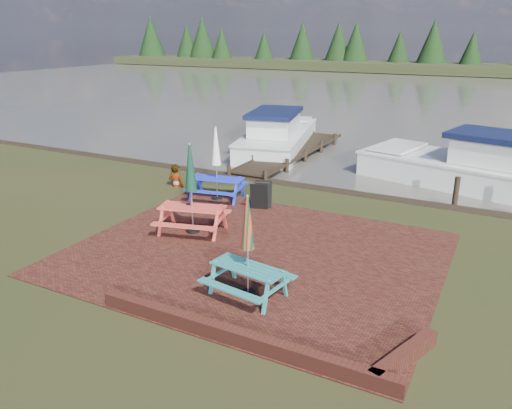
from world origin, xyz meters
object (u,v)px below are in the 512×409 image
object	(u,v)px
chalkboard	(261,195)
boat_jetty	(278,137)
boat_near	(482,170)
picnic_table_teal	(248,262)
jetty	(291,152)
picnic_table_red	(192,203)
picnic_table_blue	(217,175)
person	(175,165)

from	to	relation	value
chalkboard	boat_jetty	bearing A→B (deg)	93.15
boat_jetty	boat_near	distance (m)	9.57
boat_near	picnic_table_teal	bearing A→B (deg)	175.74
jetty	picnic_table_red	bearing A→B (deg)	-82.42
picnic_table_teal	jetty	xyz separation A→B (m)	(-4.35, 12.23, -0.67)
picnic_table_blue	picnic_table_red	bearing A→B (deg)	-82.49
jetty	boat_near	world-z (taller)	boat_near
picnic_table_teal	chalkboard	size ratio (longest dim) A/B	2.53
picnic_table_teal	picnic_table_red	world-z (taller)	picnic_table_red
picnic_table_red	chalkboard	distance (m)	2.79
chalkboard	boat_jetty	world-z (taller)	boat_jetty
picnic_table_teal	jetty	size ratio (longest dim) A/B	0.25
picnic_table_teal	boat_jetty	size ratio (longest dim) A/B	0.27
picnic_table_blue	boat_jetty	bearing A→B (deg)	90.17
picnic_table_blue	boat_jetty	size ratio (longest dim) A/B	0.30
picnic_table_red	boat_jetty	bearing A→B (deg)	88.54
picnic_table_blue	jetty	size ratio (longest dim) A/B	0.27
picnic_table_red	picnic_table_teal	bearing A→B (deg)	-52.84
picnic_table_teal	picnic_table_red	xyz separation A→B (m)	(-3.05, 2.39, 0.10)
boat_near	picnic_table_blue	bearing A→B (deg)	142.34
chalkboard	jetty	distance (m)	7.51
picnic_table_red	boat_near	distance (m)	11.22
chalkboard	boat_jetty	size ratio (longest dim) A/B	0.11
picnic_table_teal	boat_jetty	world-z (taller)	picnic_table_teal
boat_jetty	boat_near	xyz separation A→B (m)	(9.34, -2.12, 0.02)
picnic_table_blue	boat_jetty	distance (m)	8.44
picnic_table_blue	boat_near	distance (m)	9.84
boat_near	person	distance (m)	11.26
picnic_table_teal	chalkboard	world-z (taller)	picnic_table_teal
chalkboard	person	bearing A→B (deg)	150.72
picnic_table_red	person	xyz separation A→B (m)	(-3.02, 3.34, -0.05)
person	jetty	bearing A→B (deg)	-106.54
picnic_table_red	boat_jetty	size ratio (longest dim) A/B	0.31
picnic_table_teal	picnic_table_red	distance (m)	3.87
boat_jetty	chalkboard	bearing A→B (deg)	-81.27
person	picnic_table_teal	bearing A→B (deg)	134.82
picnic_table_teal	boat_near	distance (m)	11.95
boat_jetty	boat_near	world-z (taller)	boat_near
picnic_table_red	chalkboard	size ratio (longest dim) A/B	2.86
picnic_table_teal	boat_jetty	bearing A→B (deg)	121.25
picnic_table_blue	chalkboard	bearing A→B (deg)	-17.35
jetty	chalkboard	bearing A→B (deg)	-73.68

